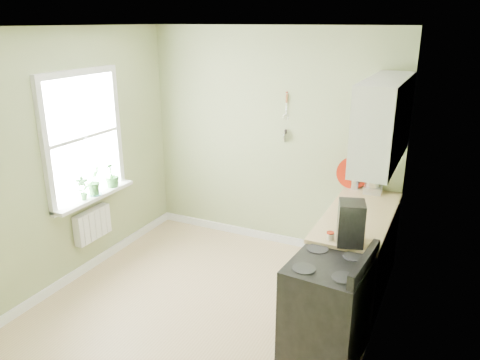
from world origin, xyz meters
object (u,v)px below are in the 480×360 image
at_px(stove, 327,308).
at_px(kettle, 355,181).
at_px(stand_mixer, 375,177).
at_px(coffee_maker, 351,224).

xyz_separation_m(stove, kettle, (-0.20, 1.77, 0.55)).
distance_m(stand_mixer, coffee_maker, 1.44).
bearing_deg(kettle, stand_mixer, 5.31).
bearing_deg(coffee_maker, kettle, 100.56).
bearing_deg(kettle, stove, -83.70).
height_order(stove, kettle, kettle).
distance_m(stove, coffee_maker, 0.74).
xyz_separation_m(stand_mixer, kettle, (-0.21, -0.02, -0.08)).
bearing_deg(stove, stand_mixer, 89.46).
bearing_deg(kettle, coffee_maker, -79.44).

